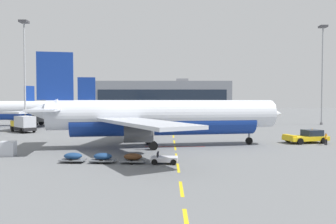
{
  "coord_description": "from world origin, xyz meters",
  "views": [
    {
      "loc": [
        17.07,
        -21.31,
        6.18
      ],
      "look_at": [
        16.81,
        30.42,
        4.32
      ],
      "focal_mm": 34.87,
      "sensor_mm": 36.0,
      "label": 1
    }
  ],
  "objects_px": {
    "baggage_train": "(120,158)",
    "uld_cargo_container": "(9,148)",
    "pushback_tug": "(309,137)",
    "apron_light_mast_near": "(27,61)",
    "apron_light_mast_far": "(324,63)",
    "catering_truck": "(25,124)",
    "airliner_far_right": "(34,110)",
    "ground_crew_worker": "(328,138)",
    "airliner_foreground": "(163,117)"
  },
  "relations": [
    {
      "from": "baggage_train",
      "to": "apron_light_mast_far",
      "type": "bearing_deg",
      "value": 49.01
    },
    {
      "from": "ground_crew_worker",
      "to": "apron_light_mast_near",
      "type": "xyz_separation_m",
      "value": [
        -53.1,
        26.71,
        13.78
      ]
    },
    {
      "from": "airliner_foreground",
      "to": "airliner_far_right",
      "type": "xyz_separation_m",
      "value": [
        -32.0,
        35.62,
        -0.12
      ]
    },
    {
      "from": "pushback_tug",
      "to": "baggage_train",
      "type": "bearing_deg",
      "value": -148.75
    },
    {
      "from": "ground_crew_worker",
      "to": "uld_cargo_container",
      "type": "distance_m",
      "value": 40.59
    },
    {
      "from": "pushback_tug",
      "to": "ground_crew_worker",
      "type": "height_order",
      "value": "pushback_tug"
    },
    {
      "from": "airliner_foreground",
      "to": "pushback_tug",
      "type": "height_order",
      "value": "airliner_foreground"
    },
    {
      "from": "ground_crew_worker",
      "to": "apron_light_mast_near",
      "type": "height_order",
      "value": "apron_light_mast_near"
    },
    {
      "from": "airliner_foreground",
      "to": "uld_cargo_container",
      "type": "relative_size",
      "value": 18.72
    },
    {
      "from": "airliner_far_right",
      "to": "uld_cargo_container",
      "type": "relative_size",
      "value": 18.19
    },
    {
      "from": "catering_truck",
      "to": "apron_light_mast_near",
      "type": "height_order",
      "value": "apron_light_mast_near"
    },
    {
      "from": "pushback_tug",
      "to": "catering_truck",
      "type": "relative_size",
      "value": 0.98
    },
    {
      "from": "apron_light_mast_far",
      "to": "airliner_far_right",
      "type": "bearing_deg",
      "value": -177.43
    },
    {
      "from": "uld_cargo_container",
      "to": "airliner_far_right",
      "type": "bearing_deg",
      "value": 109.39
    },
    {
      "from": "pushback_tug",
      "to": "apron_light_mast_near",
      "type": "relative_size",
      "value": 0.28
    },
    {
      "from": "catering_truck",
      "to": "baggage_train",
      "type": "relative_size",
      "value": 0.57
    },
    {
      "from": "apron_light_mast_far",
      "to": "ground_crew_worker",
      "type": "bearing_deg",
      "value": -114.44
    },
    {
      "from": "pushback_tug",
      "to": "ground_crew_worker",
      "type": "xyz_separation_m",
      "value": [
        1.63,
        -2.33,
        0.04
      ]
    },
    {
      "from": "catering_truck",
      "to": "apron_light_mast_far",
      "type": "relative_size",
      "value": 0.27
    },
    {
      "from": "airliner_far_right",
      "to": "apron_light_mast_near",
      "type": "bearing_deg",
      "value": -77.77
    },
    {
      "from": "apron_light_mast_near",
      "to": "apron_light_mast_far",
      "type": "bearing_deg",
      "value": 8.65
    },
    {
      "from": "apron_light_mast_near",
      "to": "uld_cargo_container",
      "type": "bearing_deg",
      "value": -69.18
    },
    {
      "from": "airliner_far_right",
      "to": "apron_light_mast_far",
      "type": "relative_size",
      "value": 1.36
    },
    {
      "from": "airliner_foreground",
      "to": "ground_crew_worker",
      "type": "distance_m",
      "value": 22.95
    },
    {
      "from": "uld_cargo_container",
      "to": "apron_light_mast_far",
      "type": "height_order",
      "value": "apron_light_mast_far"
    },
    {
      "from": "airliner_far_right",
      "to": "baggage_train",
      "type": "distance_m",
      "value": 54.84
    },
    {
      "from": "airliner_far_right",
      "to": "apron_light_mast_far",
      "type": "xyz_separation_m",
      "value": [
        71.69,
        3.22,
        11.63
      ]
    },
    {
      "from": "apron_light_mast_near",
      "to": "ground_crew_worker",
      "type": "bearing_deg",
      "value": -26.7
    },
    {
      "from": "apron_light_mast_far",
      "to": "baggage_train",
      "type": "bearing_deg",
      "value": -130.99
    },
    {
      "from": "pushback_tug",
      "to": "baggage_train",
      "type": "height_order",
      "value": "pushback_tug"
    },
    {
      "from": "uld_cargo_container",
      "to": "catering_truck",
      "type": "bearing_deg",
      "value": 110.66
    },
    {
      "from": "airliner_far_right",
      "to": "catering_truck",
      "type": "height_order",
      "value": "airliner_far_right"
    },
    {
      "from": "apron_light_mast_near",
      "to": "pushback_tug",
      "type": "bearing_deg",
      "value": -25.35
    },
    {
      "from": "apron_light_mast_far",
      "to": "catering_truck",
      "type": "bearing_deg",
      "value": -163.98
    },
    {
      "from": "pushback_tug",
      "to": "baggage_train",
      "type": "relative_size",
      "value": 0.56
    },
    {
      "from": "pushback_tug",
      "to": "airliner_far_right",
      "type": "relative_size",
      "value": 0.19
    },
    {
      "from": "pushback_tug",
      "to": "apron_light_mast_far",
      "type": "relative_size",
      "value": 0.26
    },
    {
      "from": "catering_truck",
      "to": "baggage_train",
      "type": "distance_m",
      "value": 38.73
    },
    {
      "from": "airliner_foreground",
      "to": "uld_cargo_container",
      "type": "bearing_deg",
      "value": -157.03
    },
    {
      "from": "catering_truck",
      "to": "baggage_train",
      "type": "bearing_deg",
      "value": -53.4
    },
    {
      "from": "uld_cargo_container",
      "to": "apron_light_mast_far",
      "type": "distance_m",
      "value": 74.43
    },
    {
      "from": "baggage_train",
      "to": "uld_cargo_container",
      "type": "xyz_separation_m",
      "value": [
        -12.96,
        4.23,
        0.27
      ]
    },
    {
      "from": "catering_truck",
      "to": "uld_cargo_container",
      "type": "relative_size",
      "value": 3.59
    },
    {
      "from": "baggage_train",
      "to": "catering_truck",
      "type": "bearing_deg",
      "value": 126.6
    },
    {
      "from": "baggage_train",
      "to": "apron_light_mast_near",
      "type": "distance_m",
      "value": 49.66
    },
    {
      "from": "airliner_far_right",
      "to": "apron_light_mast_near",
      "type": "xyz_separation_m",
      "value": [
        1.61,
        -7.44,
        10.9
      ]
    },
    {
      "from": "airliner_far_right",
      "to": "ground_crew_worker",
      "type": "relative_size",
      "value": 20.24
    },
    {
      "from": "airliner_foreground",
      "to": "apron_light_mast_far",
      "type": "bearing_deg",
      "value": 44.38
    },
    {
      "from": "airliner_far_right",
      "to": "baggage_train",
      "type": "bearing_deg",
      "value": -59.21
    },
    {
      "from": "baggage_train",
      "to": "airliner_far_right",
      "type": "bearing_deg",
      "value": 120.79
    }
  ]
}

